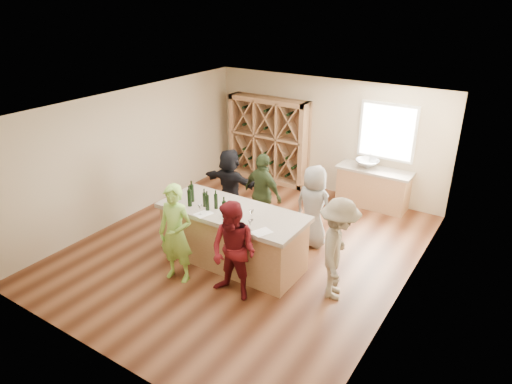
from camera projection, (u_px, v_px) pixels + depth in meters
The scene contains 34 objects.
floor at pixel (246, 249), 9.05m from camera, with size 6.00×7.00×0.10m, color brown.
ceiling at pixel (245, 105), 7.87m from camera, with size 6.00×7.00×0.10m, color white.
wall_back at pixel (327, 135), 11.18m from camera, with size 6.00×0.10×2.80m, color #C1AD8C.
wall_front at pixel (87, 274), 5.73m from camera, with size 6.00×0.10×2.80m, color #C1AD8C.
wall_left at pixel (130, 153), 9.97m from camera, with size 0.10×7.00×2.80m, color #C1AD8C.
wall_right at pixel (411, 224), 6.94m from camera, with size 0.10×7.00×2.80m, color #C1AD8C.
window_frame at pixel (387, 132), 10.23m from camera, with size 1.30×0.06×1.30m, color white.
window_pane at pixel (387, 132), 10.20m from camera, with size 1.18×0.01×1.18m, color white.
wine_rack at pixel (269, 140), 11.83m from camera, with size 2.20×0.45×2.20m, color #A3754D.
back_counter_base at pixel (373, 189), 10.61m from camera, with size 1.60×0.58×0.86m, color #A3754D.
back_counter_top at pixel (375, 170), 10.42m from camera, with size 1.70×0.62×0.06m, color #A29585.
sink at pixel (367, 164), 10.47m from camera, with size 0.54×0.54×0.19m, color silver.
faucet at pixel (370, 159), 10.59m from camera, with size 0.02×0.02×0.30m, color silver.
tasting_counter_base at pixel (233, 238), 8.35m from camera, with size 2.60×1.00×1.00m, color #A3754D.
tasting_counter_top at pixel (232, 212), 8.13m from camera, with size 2.72×1.12×0.08m, color #A29585.
wine_bottle_a at pixel (192, 193), 8.38m from camera, with size 0.08×0.08×0.33m, color black.
wine_bottle_b at pixel (190, 198), 8.20m from camera, with size 0.08×0.08×0.31m, color black.
wine_bottle_c at pixel (205, 200), 8.20m from camera, with size 0.07×0.07×0.27m, color black.
wine_bottle_d at pixel (207, 203), 8.04m from camera, with size 0.07×0.07×0.29m, color black.
wine_bottle_e at pixel (216, 201), 8.11m from camera, with size 0.07×0.07×0.28m, color black.
wine_glass_a at pixel (200, 210), 7.91m from camera, with size 0.07×0.07×0.18m, color white.
wine_glass_b at pixel (224, 218), 7.61m from camera, with size 0.07×0.07×0.19m, color white.
wine_glass_c at pixel (250, 226), 7.38m from camera, with size 0.07×0.07×0.18m, color white.
wine_glass_d at pixel (252, 215), 7.72m from camera, with size 0.08×0.08×0.20m, color white.
tasting_menu_a at pixel (203, 214), 7.97m from camera, with size 0.22×0.31×0.00m, color white.
tasting_menu_b at pixel (233, 222), 7.70m from camera, with size 0.21×0.28×0.00m, color white.
tasting_menu_c at pixel (262, 232), 7.37m from camera, with size 0.23×0.31×0.00m, color white.
person_near_left at pixel (176, 234), 7.72m from camera, with size 0.65×0.47×1.77m, color #8CC64C.
person_near_right at pixel (234, 251), 7.27m from camera, with size 0.82×0.45×1.69m, color #590F14.
person_server at pixel (338, 250), 7.27m from camera, with size 1.13×0.52×1.75m, color gray.
person_far_mid at pixel (263, 194), 9.30m from camera, with size 1.00×0.51×1.71m, color #263319.
person_far_right at pixel (313, 207), 8.81m from camera, with size 0.81×0.53×1.66m, color slate.
person_far_left at pixel (230, 184), 9.90m from camera, with size 1.49×0.53×1.60m, color black.
wine_bottle_f at pixel (224, 209), 7.80m from camera, with size 0.07×0.07×0.30m, color black.
Camera 1 is at (4.41, -6.44, 4.67)m, focal length 32.00 mm.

